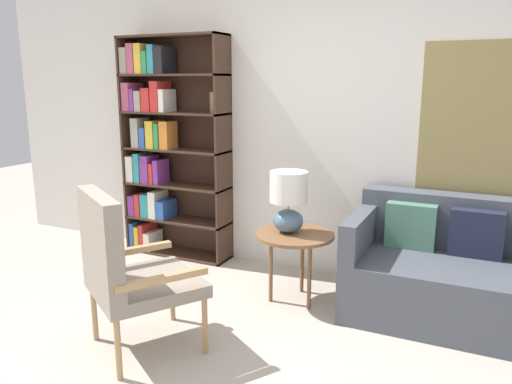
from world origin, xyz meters
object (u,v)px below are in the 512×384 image
object	(u,v)px
side_table	(295,239)
bookshelf	(162,144)
armchair	(124,264)
couch	(472,276)
table_lamp	(289,198)

from	to	relation	value
side_table	bookshelf	bearing A→B (deg)	161.86
armchair	couch	xyz separation A→B (m)	(1.90, 1.39, -0.25)
couch	side_table	size ratio (longest dim) A/B	2.80
armchair	side_table	size ratio (longest dim) A/B	1.73
couch	table_lamp	xyz separation A→B (m)	(-1.29, -0.24, 0.48)
side_table	table_lamp	size ratio (longest dim) A/B	1.28
bookshelf	table_lamp	distance (m)	1.60
couch	side_table	bearing A→B (deg)	-168.87
couch	table_lamp	world-z (taller)	table_lamp
bookshelf	table_lamp	xyz separation A→B (m)	(1.49, -0.50, -0.27)
bookshelf	side_table	size ratio (longest dim) A/B	3.46
armchair	table_lamp	xyz separation A→B (m)	(0.60, 1.15, 0.22)
armchair	couch	distance (m)	2.36
table_lamp	armchair	bearing A→B (deg)	-117.71
bookshelf	armchair	size ratio (longest dim) A/B	2.00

